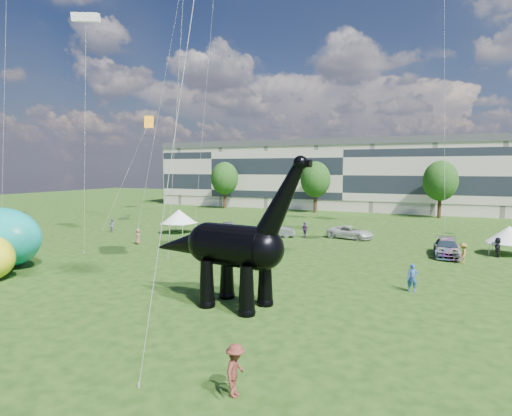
% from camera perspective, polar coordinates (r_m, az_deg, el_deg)
% --- Properties ---
extents(ground, '(220.00, 220.00, 0.00)m').
position_cam_1_polar(ground, '(22.66, -2.39, -14.73)').
color(ground, '#16330C').
rests_on(ground, ground).
extents(terrace_row, '(78.00, 11.00, 12.00)m').
position_cam_1_polar(terrace_row, '(82.87, 12.39, 4.01)').
color(terrace_row, beige).
rests_on(terrace_row, ground).
extents(tree_far_left, '(5.20, 5.20, 9.44)m').
position_cam_1_polar(tree_far_left, '(82.18, -4.21, 4.32)').
color(tree_far_left, '#382314').
rests_on(tree_far_left, ground).
extents(tree_mid_left, '(5.20, 5.20, 9.44)m').
position_cam_1_polar(tree_mid_left, '(75.16, 7.93, 4.18)').
color(tree_mid_left, '#382314').
rests_on(tree_mid_left, ground).
extents(tree_mid_right, '(5.20, 5.20, 9.44)m').
position_cam_1_polar(tree_mid_right, '(71.97, 23.39, 3.74)').
color(tree_mid_right, '#382314').
rests_on(tree_mid_right, ground).
extents(dinosaur_sculpture, '(10.74, 3.28, 8.74)m').
position_cam_1_polar(dinosaur_sculpture, '(24.28, -3.61, -5.29)').
color(dinosaur_sculpture, black).
rests_on(dinosaur_sculpture, ground).
extents(car_silver, '(3.91, 4.63, 1.49)m').
position_cam_1_polar(car_silver, '(50.72, -3.67, -2.62)').
color(car_silver, '#B7B8BC').
rests_on(car_silver, ground).
extents(car_grey, '(4.87, 3.16, 1.52)m').
position_cam_1_polar(car_grey, '(48.47, 2.49, -2.97)').
color(car_grey, slate).
rests_on(car_grey, ground).
extents(car_white, '(5.44, 3.39, 1.40)m').
position_cam_1_polar(car_white, '(48.29, 12.46, -3.19)').
color(car_white, silver).
rests_on(car_white, ground).
extents(car_dark, '(2.46, 5.30, 1.50)m').
position_cam_1_polar(car_dark, '(41.42, 24.10, -4.89)').
color(car_dark, '#595960').
rests_on(car_dark, ground).
extents(gazebo_near, '(4.36, 4.36, 2.62)m').
position_cam_1_polar(gazebo_near, '(44.41, 30.67, -3.08)').
color(gazebo_near, white).
rests_on(gazebo_near, ground).
extents(gazebo_left, '(4.08, 4.08, 2.83)m').
position_cam_1_polar(gazebo_left, '(51.95, -10.23, -1.13)').
color(gazebo_left, white).
rests_on(gazebo_left, ground).
extents(inflatable_teal, '(7.68, 4.97, 4.69)m').
position_cam_1_polar(inflatable_teal, '(39.21, -30.83, -3.37)').
color(inflatable_teal, '#0DA095').
rests_on(inflatable_teal, ground).
extents(visitors, '(49.94, 42.55, 1.86)m').
position_cam_1_polar(visitors, '(36.62, 9.74, -5.59)').
color(visitors, '#94624A').
rests_on(visitors, ground).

